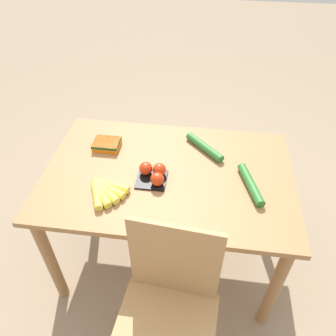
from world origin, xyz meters
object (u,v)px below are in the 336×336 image
(tomato_pack, at_px, (154,174))
(cucumber_near, at_px, (251,184))
(chair, at_px, (168,311))
(banana_bunch, at_px, (105,190))
(cucumber_far, at_px, (204,147))
(carrot_bag, at_px, (107,144))

(tomato_pack, height_order, cucumber_near, tomato_pack)
(chair, xyz_separation_m, banana_bunch, (0.36, -0.42, 0.27))
(cucumber_near, distance_m, cucumber_far, 0.35)
(carrot_bag, relative_size, cucumber_near, 0.53)
(chair, bearing_deg, banana_bunch, 136.14)
(tomato_pack, bearing_deg, chair, 104.96)
(carrot_bag, height_order, cucumber_near, cucumber_near)
(chair, xyz_separation_m, cucumber_near, (-0.33, -0.55, 0.27))
(tomato_pack, distance_m, cucumber_far, 0.36)
(banana_bunch, bearing_deg, cucumber_near, -169.25)
(carrot_bag, bearing_deg, cucumber_near, 164.63)
(chair, bearing_deg, tomato_pack, 110.01)
(chair, distance_m, tomato_pack, 0.63)
(chair, bearing_deg, cucumber_far, 88.39)
(banana_bunch, height_order, cucumber_near, cucumber_near)
(chair, xyz_separation_m, carrot_bag, (0.45, -0.76, 0.28))
(chair, relative_size, cucumber_near, 3.38)
(banana_bunch, height_order, tomato_pack, tomato_pack)
(banana_bunch, height_order, carrot_bag, carrot_bag)
(banana_bunch, xyz_separation_m, cucumber_near, (-0.69, -0.13, 0.00))
(tomato_pack, relative_size, carrot_bag, 1.03)
(banana_bunch, xyz_separation_m, cucumber_far, (-0.46, -0.39, 0.00))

